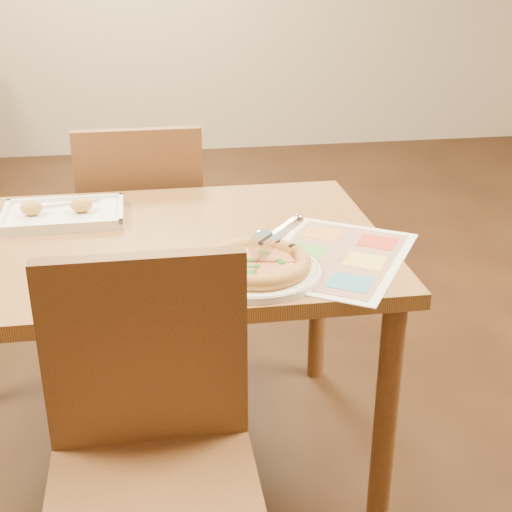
{
  "coord_description": "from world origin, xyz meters",
  "views": [
    {
      "loc": [
        0.03,
        -1.79,
        1.46
      ],
      "look_at": [
        0.27,
        -0.26,
        0.77
      ],
      "focal_mm": 50.0,
      "sensor_mm": 36.0,
      "label": 1
    }
  ],
  "objects": [
    {
      "name": "dining_table",
      "position": [
        0.0,
        0.0,
        0.63
      ],
      "size": [
        1.3,
        0.85,
        0.72
      ],
      "color": "olive",
      "rests_on": "ground"
    },
    {
      "name": "chair_near",
      "position": [
        0.0,
        -0.6,
        0.57
      ],
      "size": [
        0.42,
        0.42,
        0.47
      ],
      "color": "brown",
      "rests_on": "ground"
    },
    {
      "name": "chair_far",
      "position": [
        -0.0,
        0.6,
        0.57
      ],
      "size": [
        0.42,
        0.42,
        0.47
      ],
      "rotation": [
        0.0,
        0.0,
        3.14
      ],
      "color": "brown",
      "rests_on": "ground"
    },
    {
      "name": "plate",
      "position": [
        0.27,
        -0.26,
        0.73
      ],
      "size": [
        0.38,
        0.38,
        0.02
      ],
      "primitive_type": "cylinder",
      "rotation": [
        0.0,
        0.0,
        -0.23
      ],
      "color": "white",
      "rests_on": "dining_table"
    },
    {
      "name": "pizza",
      "position": [
        0.27,
        -0.26,
        0.75
      ],
      "size": [
        0.27,
        0.27,
        0.04
      ],
      "rotation": [
        0.0,
        0.0,
        -0.18
      ],
      "color": "#D59448",
      "rests_on": "plate"
    },
    {
      "name": "pizza_cutter",
      "position": [
        0.32,
        -0.23,
        0.81
      ],
      "size": [
        0.14,
        0.08,
        0.09
      ],
      "rotation": [
        0.0,
        0.0,
        0.47
      ],
      "color": "silver",
      "rests_on": "pizza"
    },
    {
      "name": "appetizer_tray",
      "position": [
        -0.22,
        0.2,
        0.73
      ],
      "size": [
        0.34,
        0.24,
        0.06
      ],
      "rotation": [
        0.0,
        0.0,
        0.01
      ],
      "color": "white",
      "rests_on": "dining_table"
    },
    {
      "name": "menu",
      "position": [
        0.48,
        -0.19,
        0.72
      ],
      "size": [
        0.53,
        0.57,
        0.0
      ],
      "primitive_type": "cube",
      "rotation": [
        0.0,
        0.0,
        -0.56
      ],
      "color": "white",
      "rests_on": "dining_table"
    }
  ]
}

